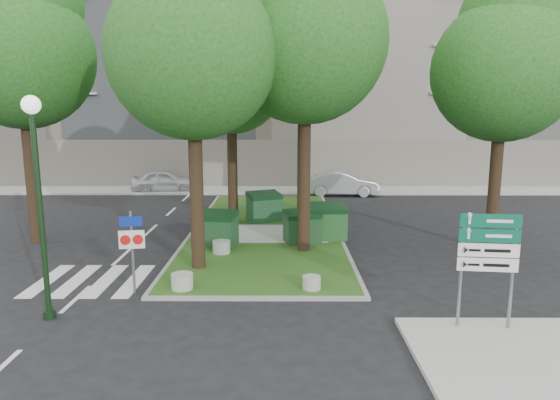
{
  "coord_description": "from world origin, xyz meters",
  "views": [
    {
      "loc": [
        1.22,
        -13.08,
        5.17
      ],
      "look_at": [
        1.14,
        4.37,
        2.0
      ],
      "focal_mm": 32.0,
      "sensor_mm": 36.0,
      "label": 1
    }
  ],
  "objects_px": {
    "tree_street_left": "(22,41)",
    "dumpster_a": "(218,229)",
    "bollard_right": "(312,283)",
    "dumpster_c": "(302,227)",
    "bollard_left": "(182,281)",
    "dumpster_b": "(264,207)",
    "street_lamp": "(38,182)",
    "directional_sign": "(488,253)",
    "litter_bin": "(318,213)",
    "car_silver": "(342,184)",
    "bollard_mid": "(221,247)",
    "traffic_sign_pole": "(132,241)",
    "tree_median_far": "(304,44)",
    "tree_street_right": "(506,57)",
    "car_white": "(165,181)",
    "dumpster_d": "(327,222)",
    "tree_median_near_right": "(308,25)",
    "tree_median_mid": "(233,67)",
    "tree_median_near_left": "(195,37)"
  },
  "relations": [
    {
      "from": "dumpster_d",
      "to": "street_lamp",
      "type": "relative_size",
      "value": 0.29
    },
    {
      "from": "tree_median_near_left",
      "to": "directional_sign",
      "type": "xyz_separation_m",
      "value": [
        7.37,
        -4.56,
        -5.39
      ]
    },
    {
      "from": "dumpster_c",
      "to": "dumpster_d",
      "type": "height_order",
      "value": "dumpster_d"
    },
    {
      "from": "street_lamp",
      "to": "directional_sign",
      "type": "distance_m",
      "value": 10.72
    },
    {
      "from": "tree_median_mid",
      "to": "directional_sign",
      "type": "relative_size",
      "value": 3.67
    },
    {
      "from": "tree_median_near_right",
      "to": "dumpster_b",
      "type": "xyz_separation_m",
      "value": [
        -1.7,
        4.79,
        -7.21
      ]
    },
    {
      "from": "bollard_right",
      "to": "car_white",
      "type": "distance_m",
      "value": 19.58
    },
    {
      "from": "tree_median_near_right",
      "to": "bollard_left",
      "type": "relative_size",
      "value": 18.48
    },
    {
      "from": "tree_median_mid",
      "to": "tree_street_left",
      "type": "height_order",
      "value": "tree_street_left"
    },
    {
      "from": "dumpster_a",
      "to": "bollard_mid",
      "type": "relative_size",
      "value": 2.57
    },
    {
      "from": "traffic_sign_pole",
      "to": "tree_street_right",
      "type": "bearing_deg",
      "value": 11.49
    },
    {
      "from": "tree_median_near_right",
      "to": "tree_street_left",
      "type": "bearing_deg",
      "value": 171.87
    },
    {
      "from": "tree_median_near_left",
      "to": "tree_median_far",
      "type": "bearing_deg",
      "value": 68.72
    },
    {
      "from": "tree_median_near_left",
      "to": "bollard_right",
      "type": "height_order",
      "value": "tree_median_near_left"
    },
    {
      "from": "tree_median_near_right",
      "to": "bollard_left",
      "type": "distance_m",
      "value": 9.42
    },
    {
      "from": "dumpster_a",
      "to": "car_silver",
      "type": "relative_size",
      "value": 0.36
    },
    {
      "from": "tree_median_near_right",
      "to": "tree_median_mid",
      "type": "xyz_separation_m",
      "value": [
        -3.0,
        4.5,
        -1.01
      ]
    },
    {
      "from": "dumpster_c",
      "to": "street_lamp",
      "type": "bearing_deg",
      "value": -148.07
    },
    {
      "from": "bollard_mid",
      "to": "street_lamp",
      "type": "distance_m",
      "value": 7.25
    },
    {
      "from": "tree_street_right",
      "to": "traffic_sign_pole",
      "type": "xyz_separation_m",
      "value": [
        -12.11,
        -4.55,
        -5.45
      ]
    },
    {
      "from": "tree_median_far",
      "to": "tree_street_left",
      "type": "bearing_deg",
      "value": -150.72
    },
    {
      "from": "bollard_left",
      "to": "traffic_sign_pole",
      "type": "relative_size",
      "value": 0.26
    },
    {
      "from": "dumpster_b",
      "to": "bollard_mid",
      "type": "bearing_deg",
      "value": -128.31
    },
    {
      "from": "tree_median_far",
      "to": "traffic_sign_pole",
      "type": "relative_size",
      "value": 5.01
    },
    {
      "from": "dumpster_c",
      "to": "dumpster_d",
      "type": "xyz_separation_m",
      "value": [
        1.01,
        0.55,
        0.07
      ]
    },
    {
      "from": "directional_sign",
      "to": "dumpster_b",
      "type": "bearing_deg",
      "value": 122.35
    },
    {
      "from": "dumpster_d",
      "to": "directional_sign",
      "type": "relative_size",
      "value": 0.58
    },
    {
      "from": "tree_median_far",
      "to": "tree_street_left",
      "type": "distance_m",
      "value": 12.29
    },
    {
      "from": "litter_bin",
      "to": "car_silver",
      "type": "bearing_deg",
      "value": 75.11
    },
    {
      "from": "bollard_right",
      "to": "tree_street_left",
      "type": "bearing_deg",
      "value": 152.03
    },
    {
      "from": "bollard_mid",
      "to": "tree_median_near_right",
      "type": "bearing_deg",
      "value": 8.45
    },
    {
      "from": "dumpster_b",
      "to": "bollard_mid",
      "type": "relative_size",
      "value": 2.82
    },
    {
      "from": "tree_street_left",
      "to": "traffic_sign_pole",
      "type": "relative_size",
      "value": 4.62
    },
    {
      "from": "litter_bin",
      "to": "traffic_sign_pole",
      "type": "bearing_deg",
      "value": -123.07
    },
    {
      "from": "tree_street_left",
      "to": "directional_sign",
      "type": "bearing_deg",
      "value": -29.29
    },
    {
      "from": "bollard_left",
      "to": "bollard_right",
      "type": "distance_m",
      "value": 3.7
    },
    {
      "from": "bollard_right",
      "to": "dumpster_a",
      "type": "bearing_deg",
      "value": 125.27
    },
    {
      "from": "dumpster_b",
      "to": "bollard_left",
      "type": "relative_size",
      "value": 2.83
    },
    {
      "from": "tree_street_right",
      "to": "car_white",
      "type": "bearing_deg",
      "value": 139.29
    },
    {
      "from": "litter_bin",
      "to": "dumpster_d",
      "type": "bearing_deg",
      "value": -88.16
    },
    {
      "from": "directional_sign",
      "to": "car_silver",
      "type": "height_order",
      "value": "directional_sign"
    },
    {
      "from": "tree_street_right",
      "to": "dumpster_d",
      "type": "xyz_separation_m",
      "value": [
        -6.09,
        1.11,
        -6.18
      ]
    },
    {
      "from": "dumpster_b",
      "to": "street_lamp",
      "type": "height_order",
      "value": "street_lamp"
    },
    {
      "from": "car_silver",
      "to": "tree_street_right",
      "type": "bearing_deg",
      "value": -158.26
    },
    {
      "from": "directional_sign",
      "to": "car_silver",
      "type": "bearing_deg",
      "value": 99.55
    },
    {
      "from": "tree_street_right",
      "to": "bollard_right",
      "type": "relative_size",
      "value": 19.29
    },
    {
      "from": "dumpster_c",
      "to": "bollard_left",
      "type": "distance_m",
      "value": 6.29
    },
    {
      "from": "litter_bin",
      "to": "street_lamp",
      "type": "relative_size",
      "value": 0.11
    },
    {
      "from": "tree_street_left",
      "to": "dumpster_a",
      "type": "height_order",
      "value": "tree_street_left"
    },
    {
      "from": "bollard_mid",
      "to": "directional_sign",
      "type": "xyz_separation_m",
      "value": [
        6.91,
        -6.11,
        1.59
      ]
    }
  ]
}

